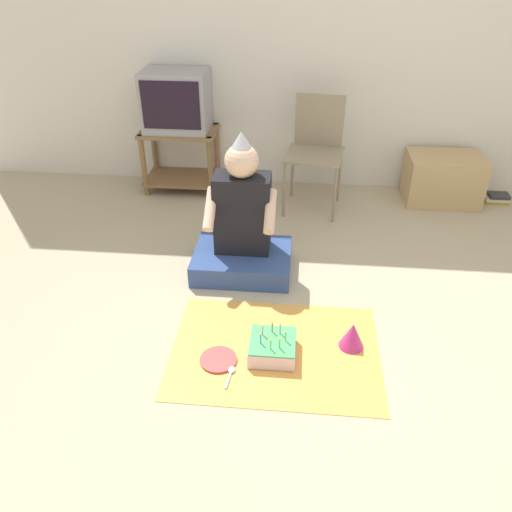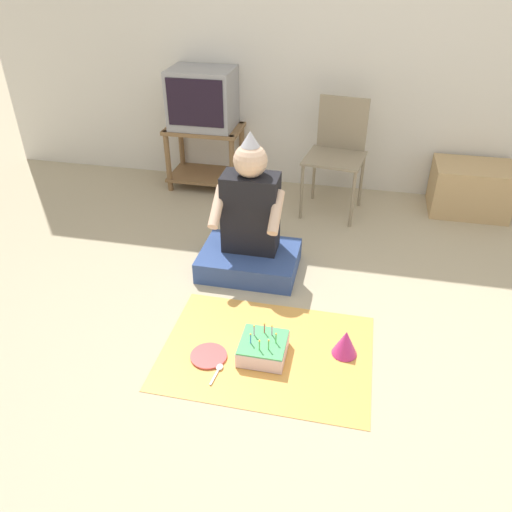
# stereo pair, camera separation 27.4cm
# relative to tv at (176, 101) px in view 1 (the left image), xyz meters

# --- Properties ---
(ground_plane) EXTENTS (16.00, 16.00, 0.00)m
(ground_plane) POSITION_rel_tv_xyz_m (1.30, -2.08, -0.75)
(ground_plane) COLOR tan
(wall_back) EXTENTS (6.40, 0.06, 2.55)m
(wall_back) POSITION_rel_tv_xyz_m (1.30, 0.23, 0.53)
(wall_back) COLOR silver
(wall_back) RESTS_ON ground_plane
(tv_stand) EXTENTS (0.61, 0.40, 0.52)m
(tv_stand) POSITION_rel_tv_xyz_m (0.00, -0.00, -0.44)
(tv_stand) COLOR olive
(tv_stand) RESTS_ON ground_plane
(tv) EXTENTS (0.51, 0.39, 0.46)m
(tv) POSITION_rel_tv_xyz_m (0.00, 0.00, 0.00)
(tv) COLOR #99999E
(tv) RESTS_ON tv_stand
(folding_chair) EXTENTS (0.47, 0.46, 0.85)m
(folding_chair) POSITION_rel_tv_xyz_m (1.11, -0.20, -0.25)
(folding_chair) COLOR gray
(folding_chair) RESTS_ON ground_plane
(cardboard_box_stack) EXTENTS (0.58, 0.41, 0.38)m
(cardboard_box_stack) POSITION_rel_tv_xyz_m (2.14, -0.04, -0.56)
(cardboard_box_stack) COLOR tan
(cardboard_box_stack) RESTS_ON ground_plane
(book_pile) EXTENTS (0.19, 0.11, 0.08)m
(book_pile) POSITION_rel_tv_xyz_m (2.61, -0.04, -0.71)
(book_pile) COLOR #A88933
(book_pile) RESTS_ON ground_plane
(person_seated) EXTENTS (0.62, 0.46, 0.91)m
(person_seated) POSITION_rel_tv_xyz_m (0.65, -1.19, -0.46)
(person_seated) COLOR #334C8C
(person_seated) RESTS_ON ground_plane
(party_cloth) EXTENTS (1.09, 0.79, 0.01)m
(party_cloth) POSITION_rel_tv_xyz_m (0.91, -1.94, -0.74)
(party_cloth) COLOR #EFA84C
(party_cloth) RESTS_ON ground_plane
(birthday_cake) EXTENTS (0.24, 0.24, 0.16)m
(birthday_cake) POSITION_rel_tv_xyz_m (0.90, -1.97, -0.69)
(birthday_cake) COLOR silver
(birthday_cake) RESTS_ON party_cloth
(party_hat_blue) EXTENTS (0.13, 0.13, 0.15)m
(party_hat_blue) POSITION_rel_tv_xyz_m (1.31, -1.87, -0.67)
(party_hat_blue) COLOR #CC338C
(party_hat_blue) RESTS_ON party_cloth
(paper_plate) EXTENTS (0.19, 0.19, 0.01)m
(paper_plate) POSITION_rel_tv_xyz_m (0.63, -2.04, -0.74)
(paper_plate) COLOR #D84C4C
(paper_plate) RESTS_ON party_cloth
(plastic_spoon_near) EXTENTS (0.04, 0.15, 0.01)m
(plastic_spoon_near) POSITION_rel_tv_xyz_m (0.70, -2.12, -0.74)
(plastic_spoon_near) COLOR white
(plastic_spoon_near) RESTS_ON party_cloth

